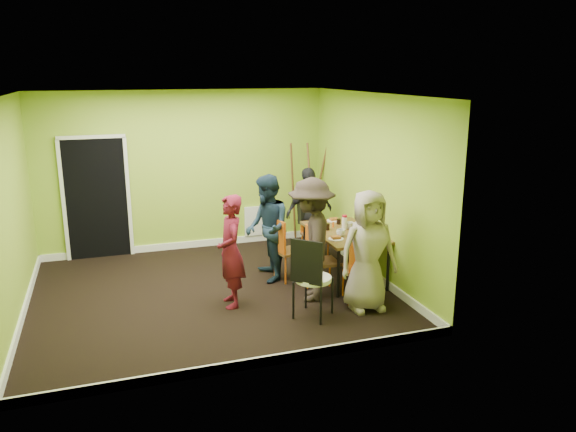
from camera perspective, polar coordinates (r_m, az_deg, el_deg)
name	(u,v)px	position (r m, az deg, el deg)	size (l,w,h in m)	color
ground	(212,293)	(8.25, -7.71, -7.73)	(5.00, 5.00, 0.00)	black
room_walls	(208,226)	(7.96, -8.17, -1.05)	(5.04, 4.54, 2.82)	#90B92F
dining_table	(344,234)	(8.57, 5.76, -1.88)	(0.90, 1.50, 0.75)	black
chair_left_far	(285,246)	(8.49, -0.30, -3.07)	(0.47, 0.47, 0.96)	orange
chair_left_near	(318,256)	(8.01, 3.03, -4.08)	(0.43, 0.42, 0.98)	orange
chair_back_end	(311,218)	(9.54, 2.32, -0.20)	(0.45, 0.52, 0.96)	orange
chair_front_end	(361,264)	(7.72, 7.42, -4.84)	(0.48, 0.48, 1.00)	orange
chair_bentwood	(311,274)	(7.16, 2.34, -5.95)	(0.60, 0.60, 1.09)	black
easel	(307,193)	(10.33, 1.95, 2.38)	(0.75, 0.71, 1.88)	brown
plate_near_left	(319,226)	(8.78, 3.14, -1.02)	(0.21, 0.21, 0.01)	white
plate_near_right	(336,239)	(8.12, 4.89, -2.34)	(0.22, 0.22, 0.01)	white
plate_far_back	(334,220)	(9.11, 4.68, -0.46)	(0.22, 0.22, 0.01)	white
plate_far_front	(367,242)	(8.04, 8.07, -2.61)	(0.22, 0.22, 0.01)	white
plate_wall_back	(354,226)	(8.84, 6.69, -0.97)	(0.22, 0.22, 0.01)	white
plate_wall_front	(367,233)	(8.48, 7.99, -1.71)	(0.22, 0.22, 0.01)	white
thermos	(344,223)	(8.61, 5.75, -0.74)	(0.08, 0.08, 0.20)	white
blue_bottle	(365,228)	(8.37, 7.78, -1.17)	(0.07, 0.07, 0.22)	#1848B5
orange_bottle	(333,225)	(8.74, 4.61, -0.88)	(0.03, 0.03, 0.08)	orange
glass_mid	(327,227)	(8.58, 4.01, -1.09)	(0.07, 0.07, 0.10)	black
glass_back	(339,221)	(8.92, 5.17, -0.56)	(0.07, 0.07, 0.09)	black
glass_front	(364,237)	(8.12, 7.75, -2.15)	(0.06, 0.06, 0.09)	black
cup_a	(341,233)	(8.27, 5.39, -1.71)	(0.13, 0.13, 0.10)	white
cup_b	(350,225)	(8.67, 6.29, -0.96)	(0.11, 0.11, 0.10)	white
person_standing	(231,251)	(7.55, -5.84, -3.58)	(0.56, 0.37, 1.54)	#590F20
person_left_far	(267,228)	(8.44, -2.13, -1.26)	(0.79, 0.61, 1.62)	#162737
person_left_near	(311,240)	(7.71, 2.39, -2.42)	(1.11, 0.64, 1.72)	black
person_back_end	(309,212)	(9.61, 2.17, 0.43)	(0.90, 0.37, 1.53)	black
person_front_end	(368,251)	(7.46, 8.13, -3.53)	(0.80, 0.52, 1.63)	gray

